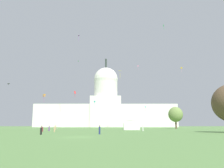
# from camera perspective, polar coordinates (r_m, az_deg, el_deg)

# --- Properties ---
(ground_plane) EXTENTS (800.00, 800.00, 0.00)m
(ground_plane) POSITION_cam_1_polar(r_m,az_deg,el_deg) (37.23, -8.20, -12.60)
(ground_plane) COLOR #567F42
(capitol_building) EXTENTS (133.02, 25.89, 67.38)m
(capitol_building) POSITION_cam_1_polar(r_m,az_deg,el_deg) (229.08, -1.68, -5.93)
(capitol_building) COLOR silver
(capitol_building) RESTS_ON ground_plane
(event_tent) EXTENTS (6.34, 4.79, 5.74)m
(event_tent) POSITION_cam_1_polar(r_m,az_deg,el_deg) (91.39, 4.55, -9.20)
(event_tent) COLOR white
(event_tent) RESTS_ON ground_plane
(tree_east_mid) EXTENTS (9.67, 9.24, 11.24)m
(tree_east_mid) POSITION_cam_1_polar(r_m,az_deg,el_deg) (127.67, 14.95, -7.14)
(tree_east_mid) COLOR brown
(tree_east_mid) RESTS_ON ground_plane
(person_navy_aisle_center) EXTENTS (0.60, 0.60, 1.66)m
(person_navy_aisle_center) POSITION_cam_1_polar(r_m,az_deg,el_deg) (74.88, -16.81, -10.32)
(person_navy_aisle_center) COLOR navy
(person_navy_aisle_center) RESTS_ON ground_plane
(person_white_front_right) EXTENTS (0.52, 0.52, 1.70)m
(person_white_front_right) POSITION_cam_1_polar(r_m,az_deg,el_deg) (75.95, 7.31, -10.62)
(person_white_front_right) COLOR silver
(person_white_front_right) RESTS_ON ground_plane
(person_tan_front_center) EXTENTS (0.48, 0.48, 1.72)m
(person_tan_front_center) POSITION_cam_1_polar(r_m,az_deg,el_deg) (97.14, -13.64, -10.24)
(person_tan_front_center) COLOR tan
(person_tan_front_center) RESTS_ON ground_plane
(person_tan_near_tent) EXTENTS (0.40, 0.40, 1.55)m
(person_tan_near_tent) POSITION_cam_1_polar(r_m,az_deg,el_deg) (65.44, -13.92, -10.60)
(person_tan_near_tent) COLOR tan
(person_tan_near_tent) RESTS_ON ground_plane
(person_purple_front_left) EXTENTS (0.49, 0.49, 1.67)m
(person_purple_front_left) POSITION_cam_1_polar(r_m,az_deg,el_deg) (78.37, -15.13, -10.35)
(person_purple_front_left) COLOR #703D93
(person_purple_front_left) RESTS_ON ground_plane
(person_black_back_left) EXTENTS (0.52, 0.52, 1.51)m
(person_black_back_left) POSITION_cam_1_polar(r_m,az_deg,el_deg) (47.94, -16.94, -10.84)
(person_black_back_left) COLOR black
(person_black_back_left) RESTS_ON ground_plane
(person_maroon_near_tree_west) EXTENTS (0.52, 0.52, 1.43)m
(person_maroon_near_tree_west) POSITION_cam_1_polar(r_m,az_deg,el_deg) (70.20, -16.67, -10.47)
(person_maroon_near_tree_west) COLOR maroon
(person_maroon_near_tree_west) RESTS_ON ground_plane
(person_navy_near_tree_east) EXTENTS (0.47, 0.47, 1.76)m
(person_navy_near_tree_east) POSITION_cam_1_polar(r_m,az_deg,el_deg) (48.11, -3.19, -11.07)
(person_navy_near_tree_east) COLOR navy
(person_navy_near_tree_east) RESTS_ON ground_plane
(kite_green_high) EXTENTS (0.54, 0.89, 3.11)m
(kite_green_high) POSITION_cam_1_polar(r_m,az_deg,el_deg) (132.85, 12.20, 13.54)
(kite_green_high) COLOR green
(kite_lime_low) EXTENTS (0.51, 0.77, 4.27)m
(kite_lime_low) POSITION_cam_1_polar(r_m,az_deg,el_deg) (143.76, -12.65, -5.13)
(kite_lime_low) COLOR #8CD133
(kite_orange_low) EXTENTS (1.41, 1.41, 4.19)m
(kite_orange_low) POSITION_cam_1_polar(r_m,az_deg,el_deg) (125.33, -16.25, -2.66)
(kite_orange_low) COLOR orange
(kite_red_low) EXTENTS (0.67, 0.83, 2.38)m
(kite_red_low) POSITION_cam_1_polar(r_m,az_deg,el_deg) (89.55, -9.11, -2.12)
(kite_red_low) COLOR red
(kite_cyan_low) EXTENTS (0.76, 0.64, 4.12)m
(kite_cyan_low) POSITION_cam_1_polar(r_m,az_deg,el_deg) (199.92, 7.88, -5.62)
(kite_cyan_low) COLOR #33BCDB
(kite_gold_mid) EXTENTS (0.87, 0.91, 2.45)m
(kite_gold_mid) POSITION_cam_1_polar(r_m,az_deg,el_deg) (118.29, 16.28, 3.73)
(kite_gold_mid) COLOR gold
(kite_turquoise_low) EXTENTS (0.95, 1.01, 3.68)m
(kite_turquoise_low) POSITION_cam_1_polar(r_m,az_deg,el_deg) (147.32, -4.39, -4.29)
(kite_turquoise_low) COLOR teal
(kite_violet_high) EXTENTS (1.22, 1.13, 2.89)m
(kite_violet_high) POSITION_cam_1_polar(r_m,az_deg,el_deg) (123.98, -8.34, 11.42)
(kite_violet_high) COLOR purple
(kite_yellow_mid) EXTENTS (1.41, 0.86, 3.42)m
(kite_yellow_mid) POSITION_cam_1_polar(r_m,az_deg,el_deg) (102.93, 1.72, 2.94)
(kite_yellow_mid) COLOR yellow
(kite_pink_high) EXTENTS (1.25, 0.30, 4.12)m
(kite_pink_high) POSITION_cam_1_polar(r_m,az_deg,el_deg) (212.34, 6.14, 4.27)
(kite_pink_high) COLOR pink
(kite_magenta_low) EXTENTS (1.43, 1.69, 0.20)m
(kite_magenta_low) POSITION_cam_1_polar(r_m,az_deg,el_deg) (207.78, -0.61, -7.67)
(kite_magenta_low) COLOR #D1339E
(kite_white_low) EXTENTS (0.73, 0.50, 1.08)m
(kite_white_low) POSITION_cam_1_polar(r_m,az_deg,el_deg) (114.72, -11.83, -6.48)
(kite_white_low) COLOR white
(kite_black_low) EXTENTS (1.25, 1.90, 0.38)m
(kite_black_low) POSITION_cam_1_polar(r_m,az_deg,el_deg) (92.67, -23.56, -0.11)
(kite_black_low) COLOR black
(kite_green_high_b) EXTENTS (1.28, 1.26, 0.38)m
(kite_green_high_b) POSITION_cam_1_polar(r_m,az_deg,el_deg) (172.87, -8.42, 5.49)
(kite_green_high_b) COLOR green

